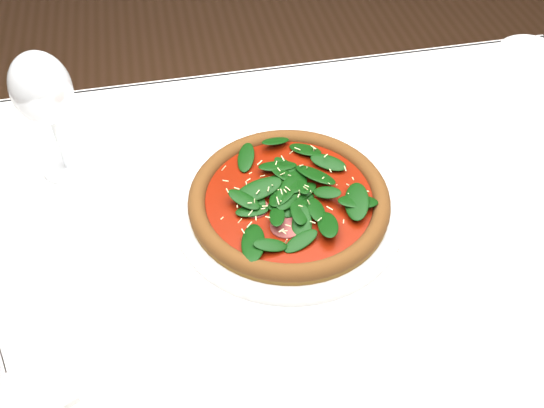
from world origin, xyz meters
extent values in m
cube|color=white|center=(0.00, 0.00, 0.73)|extent=(1.20, 0.80, 0.04)
cylinder|color=#4B2D1E|center=(-0.54, 0.34, 0.35)|extent=(0.06, 0.06, 0.71)
cylinder|color=#4B2D1E|center=(0.54, 0.34, 0.35)|extent=(0.06, 0.06, 0.71)
cube|color=white|center=(0.00, 0.40, 0.64)|extent=(1.20, 0.01, 0.22)
cylinder|color=silver|center=(0.00, 0.05, 0.76)|extent=(0.34, 0.34, 0.01)
torus|color=silver|center=(0.00, 0.05, 0.76)|extent=(0.34, 0.34, 0.01)
cylinder|color=olive|center=(0.00, 0.05, 0.77)|extent=(0.37, 0.37, 0.01)
torus|color=#A16025|center=(0.00, 0.05, 0.77)|extent=(0.37, 0.37, 0.02)
cylinder|color=#8E0F05|center=(0.00, 0.05, 0.77)|extent=(0.31, 0.31, 0.00)
cylinder|color=#A54542|center=(0.00, 0.05, 0.78)|extent=(0.27, 0.27, 0.00)
ellipsoid|color=#0D390A|center=(0.00, 0.05, 0.79)|extent=(0.30, 0.30, 0.02)
cylinder|color=#F5EBA0|center=(0.00, 0.05, 0.79)|extent=(0.27, 0.27, 0.00)
cylinder|color=white|center=(-0.32, 0.20, 0.75)|extent=(0.08, 0.08, 0.00)
cylinder|color=white|center=(-0.32, 0.20, 0.80)|extent=(0.01, 0.01, 0.10)
ellipsoid|color=white|center=(-0.32, 0.20, 0.90)|extent=(0.09, 0.09, 0.11)
cube|color=silver|center=(-0.37, -0.19, 0.76)|extent=(0.04, 0.11, 0.00)
cylinder|color=silver|center=(0.54, 0.34, 0.75)|extent=(0.12, 0.12, 0.01)
torus|color=silver|center=(0.54, 0.34, 0.76)|extent=(0.12, 0.12, 0.01)
camera|label=1|loc=(-0.14, -0.53, 1.40)|focal=40.00mm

